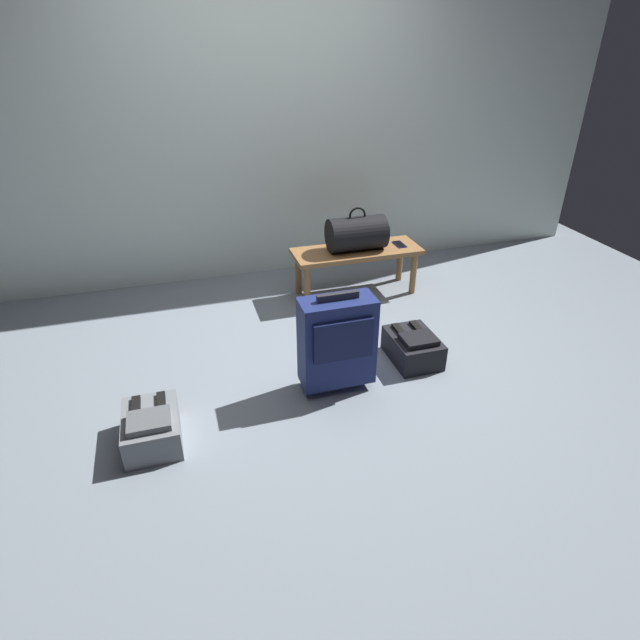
{
  "coord_description": "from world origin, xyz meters",
  "views": [
    {
      "loc": [
        -0.8,
        -2.61,
        1.88
      ],
      "look_at": [
        0.03,
        0.14,
        0.25
      ],
      "focal_mm": 29.02,
      "sensor_mm": 36.0,
      "label": 1
    }
  ],
  "objects_px": {
    "duffel_bag_black": "(357,233)",
    "cell_phone": "(399,244)",
    "backpack_dark": "(413,347)",
    "backpack_grey": "(152,428)",
    "bench": "(357,256)",
    "suitcase_upright_navy": "(337,341)"
  },
  "relations": [
    {
      "from": "cell_phone",
      "to": "backpack_dark",
      "type": "height_order",
      "value": "cell_phone"
    },
    {
      "from": "bench",
      "to": "duffel_bag_black",
      "type": "xyz_separation_m",
      "value": [
        -0.01,
        0.0,
        0.19
      ]
    },
    {
      "from": "duffel_bag_black",
      "to": "backpack_dark",
      "type": "distance_m",
      "value": 1.1
    },
    {
      "from": "duffel_bag_black",
      "to": "suitcase_upright_navy",
      "type": "distance_m",
      "value": 1.28
    },
    {
      "from": "backpack_dark",
      "to": "duffel_bag_black",
      "type": "bearing_deg",
      "value": 91.39
    },
    {
      "from": "cell_phone",
      "to": "backpack_dark",
      "type": "distance_m",
      "value": 1.1
    },
    {
      "from": "duffel_bag_black",
      "to": "bench",
      "type": "bearing_deg",
      "value": -0.0
    },
    {
      "from": "duffel_bag_black",
      "to": "cell_phone",
      "type": "bearing_deg",
      "value": -1.01
    },
    {
      "from": "suitcase_upright_navy",
      "to": "bench",
      "type": "bearing_deg",
      "value": 64.68
    },
    {
      "from": "duffel_bag_black",
      "to": "backpack_dark",
      "type": "bearing_deg",
      "value": -88.61
    },
    {
      "from": "bench",
      "to": "backpack_dark",
      "type": "relative_size",
      "value": 2.63
    },
    {
      "from": "cell_phone",
      "to": "backpack_grey",
      "type": "height_order",
      "value": "cell_phone"
    },
    {
      "from": "suitcase_upright_navy",
      "to": "backpack_dark",
      "type": "bearing_deg",
      "value": 13.55
    },
    {
      "from": "duffel_bag_black",
      "to": "suitcase_upright_navy",
      "type": "height_order",
      "value": "duffel_bag_black"
    },
    {
      "from": "bench",
      "to": "cell_phone",
      "type": "xyz_separation_m",
      "value": [
        0.36,
        -0.01,
        0.06
      ]
    },
    {
      "from": "cell_phone",
      "to": "backpack_dark",
      "type": "xyz_separation_m",
      "value": [
        -0.34,
        -1.01,
        -0.29
      ]
    },
    {
      "from": "duffel_bag_black",
      "to": "cell_phone",
      "type": "xyz_separation_m",
      "value": [
        0.36,
        -0.01,
        -0.13
      ]
    },
    {
      "from": "bench",
      "to": "backpack_grey",
      "type": "relative_size",
      "value": 2.63
    },
    {
      "from": "backpack_dark",
      "to": "bench",
      "type": "bearing_deg",
      "value": 91.02
    },
    {
      "from": "bench",
      "to": "backpack_dark",
      "type": "xyz_separation_m",
      "value": [
        0.02,
        -1.01,
        -0.23
      ]
    },
    {
      "from": "bench",
      "to": "suitcase_upright_navy",
      "type": "xyz_separation_m",
      "value": [
        -0.54,
        -1.15,
        0.0
      ]
    },
    {
      "from": "backpack_dark",
      "to": "backpack_grey",
      "type": "bearing_deg",
      "value": -169.12
    }
  ]
}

